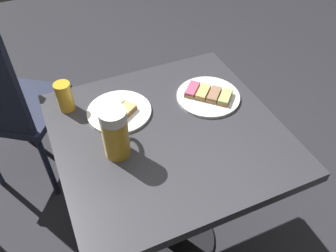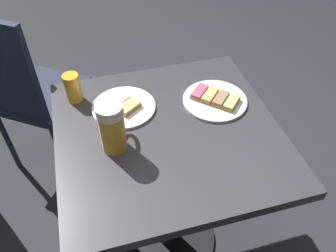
{
  "view_description": "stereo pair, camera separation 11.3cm",
  "coord_description": "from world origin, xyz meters",
  "px_view_note": "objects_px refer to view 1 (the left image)",
  "views": [
    {
      "loc": [
        0.74,
        -0.32,
        1.55
      ],
      "look_at": [
        0.0,
        0.0,
        0.76
      ],
      "focal_mm": 36.97,
      "sensor_mm": 36.0,
      "label": 1
    },
    {
      "loc": [
        0.77,
        -0.22,
        1.55
      ],
      "look_at": [
        0.0,
        0.0,
        0.76
      ],
      "focal_mm": 36.97,
      "sensor_mm": 36.0,
      "label": 2
    }
  ],
  "objects_px": {
    "beer_mug": "(115,132)",
    "cafe_chair": "(7,103)",
    "plate_near": "(208,95)",
    "plate_far": "(119,111)",
    "beer_glass_small": "(65,97)"
  },
  "relations": [
    {
      "from": "beer_glass_small",
      "to": "cafe_chair",
      "type": "bearing_deg",
      "value": -149.24
    },
    {
      "from": "beer_mug",
      "to": "cafe_chair",
      "type": "distance_m",
      "value": 0.8
    },
    {
      "from": "plate_near",
      "to": "plate_far",
      "type": "xyz_separation_m",
      "value": [
        -0.05,
        -0.32,
        -0.0
      ]
    },
    {
      "from": "cafe_chair",
      "to": "plate_far",
      "type": "bearing_deg",
      "value": -16.6
    },
    {
      "from": "beer_glass_small",
      "to": "plate_near",
      "type": "bearing_deg",
      "value": 73.03
    },
    {
      "from": "plate_near",
      "to": "plate_far",
      "type": "distance_m",
      "value": 0.33
    },
    {
      "from": "plate_near",
      "to": "cafe_chair",
      "type": "bearing_deg",
      "value": -127.1
    },
    {
      "from": "plate_far",
      "to": "beer_mug",
      "type": "distance_m",
      "value": 0.2
    },
    {
      "from": "beer_mug",
      "to": "plate_near",
      "type": "bearing_deg",
      "value": 107.22
    },
    {
      "from": "plate_far",
      "to": "cafe_chair",
      "type": "relative_size",
      "value": 0.24
    },
    {
      "from": "plate_near",
      "to": "beer_glass_small",
      "type": "distance_m",
      "value": 0.51
    },
    {
      "from": "plate_near",
      "to": "beer_glass_small",
      "type": "xyz_separation_m",
      "value": [
        -0.15,
        -0.48,
        0.04
      ]
    },
    {
      "from": "beer_mug",
      "to": "cafe_chair",
      "type": "bearing_deg",
      "value": -152.95
    },
    {
      "from": "beer_glass_small",
      "to": "cafe_chair",
      "type": "xyz_separation_m",
      "value": [
        -0.4,
        -0.24,
        -0.26
      ]
    },
    {
      "from": "beer_glass_small",
      "to": "cafe_chair",
      "type": "height_order",
      "value": "cafe_chair"
    }
  ]
}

